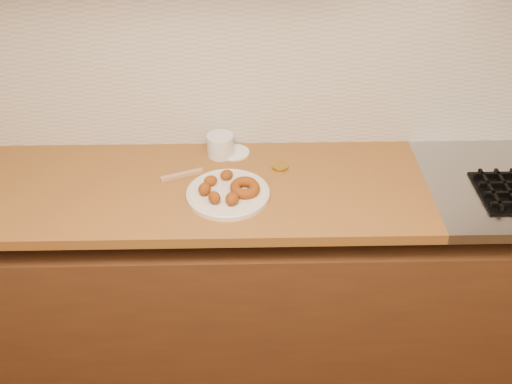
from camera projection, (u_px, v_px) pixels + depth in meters
wall_back at (290, 35)px, 2.20m from camera, size 4.00×0.02×2.70m
base_cabinet at (287, 283)px, 2.52m from camera, size 3.60×0.60×0.77m
butcher_block at (116, 190)px, 2.21m from camera, size 2.30×0.62×0.04m
backsplash at (289, 74)px, 2.28m from camera, size 3.60×0.02×0.60m
donut_plate at (228, 194)px, 2.15m from camera, size 0.30×0.30×0.02m
ring_donut at (245, 188)px, 2.13m from camera, size 0.15×0.15×0.05m
fried_dough_chunks at (218, 189)px, 2.12m from camera, size 0.16×0.22×0.05m
plastic_tub at (220, 145)px, 2.35m from camera, size 0.11×0.11×0.09m
tub_lid at (234, 152)px, 2.38m from camera, size 0.15×0.15×0.01m
brass_jar_lid at (280, 166)px, 2.29m from camera, size 0.08×0.08×0.01m
wooden_utensil at (182, 175)px, 2.25m from camera, size 0.16×0.08×0.01m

